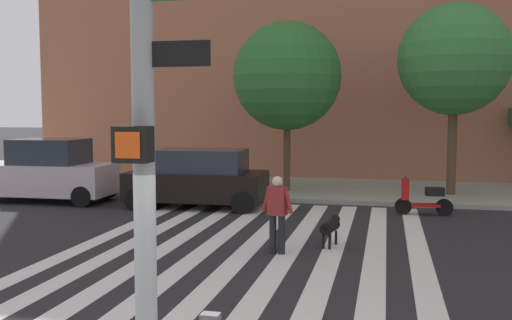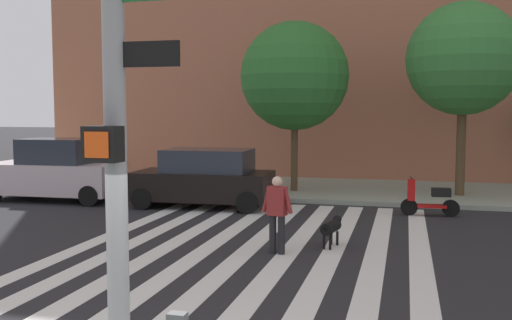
% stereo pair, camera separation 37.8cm
% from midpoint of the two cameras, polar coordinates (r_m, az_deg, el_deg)
% --- Properties ---
extents(ground_plane, '(160.00, 160.00, 0.00)m').
position_cam_midpoint_polar(ground_plane, '(12.25, 3.33, -9.37)').
color(ground_plane, '#232326').
extents(sidewalk_far, '(80.00, 6.00, 0.15)m').
position_cam_midpoint_polar(sidewalk_far, '(21.88, 8.33, -2.89)').
color(sidewalk_far, gray).
rests_on(sidewalk_far, ground_plane).
extents(crosswalk_stripes, '(7.65, 13.21, 0.01)m').
position_cam_midpoint_polar(crosswalk_stripes, '(12.43, -0.38, -9.14)').
color(crosswalk_stripes, silver).
rests_on(crosswalk_stripes, ground_plane).
extents(traffic_light_pole, '(0.74, 0.46, 5.80)m').
position_cam_midpoint_polar(traffic_light_pole, '(4.77, -11.71, 10.91)').
color(traffic_light_pole, gray).
rests_on(traffic_light_pole, sidewalk_near).
extents(parked_car_near_curb, '(4.51, 2.06, 2.07)m').
position_cam_midpoint_polar(parked_car_near_curb, '(20.57, -18.46, -1.07)').
color(parked_car_near_curb, '#C1AFB4').
rests_on(parked_car_near_curb, ground_plane).
extents(parked_car_behind_first, '(4.31, 2.13, 1.81)m').
position_cam_midpoint_polar(parked_car_behind_first, '(18.28, -4.47, -1.79)').
color(parked_car_behind_first, black).
rests_on(parked_car_behind_first, ground_plane).
extents(parked_scooter, '(1.63, 0.50, 1.11)m').
position_cam_midpoint_polar(parked_scooter, '(17.45, 17.18, -3.69)').
color(parked_scooter, black).
rests_on(parked_scooter, ground_plane).
extents(street_tree_nearest, '(3.82, 3.82, 5.97)m').
position_cam_midpoint_polar(street_tree_nearest, '(20.81, 4.32, 8.14)').
color(street_tree_nearest, '#4C3823').
rests_on(street_tree_nearest, sidewalk_far).
extents(street_tree_middle, '(3.76, 3.76, 6.45)m').
position_cam_midpoint_polar(street_tree_middle, '(20.91, 20.06, 9.21)').
color(street_tree_middle, '#4C3823').
rests_on(street_tree_middle, sidewalk_far).
extents(pedestrian_dog_walker, '(0.71, 0.31, 1.64)m').
position_cam_midpoint_polar(pedestrian_dog_walker, '(12.29, 2.96, -4.91)').
color(pedestrian_dog_walker, black).
rests_on(pedestrian_dog_walker, ground_plane).
extents(dog_on_leash, '(0.40, 1.09, 0.65)m').
position_cam_midpoint_polar(dog_on_leash, '(13.11, 8.21, -6.48)').
color(dog_on_leash, black).
rests_on(dog_on_leash, ground_plane).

